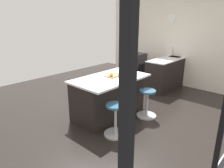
% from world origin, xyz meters
% --- Properties ---
extents(ground_plane, '(7.73, 7.73, 0.00)m').
position_xyz_m(ground_plane, '(0.00, 0.00, 0.00)').
color(ground_plane, black).
extents(interior_partition_left, '(0.15, 5.07, 2.77)m').
position_xyz_m(interior_partition_left, '(-2.97, -0.00, 1.39)').
color(interior_partition_left, silver).
rests_on(interior_partition_left, ground_plane).
extents(sink_cabinet, '(2.12, 0.60, 1.21)m').
position_xyz_m(sink_cabinet, '(-2.63, 0.08, 0.47)').
color(sink_cabinet, black).
rests_on(sink_cabinet, ground_plane).
extents(oven_range, '(0.60, 0.61, 0.90)m').
position_xyz_m(oven_range, '(-2.62, -1.32, 0.45)').
color(oven_range, '#38383D').
rests_on(oven_range, ground_plane).
extents(kitchen_island, '(1.67, 0.98, 0.90)m').
position_xyz_m(kitchen_island, '(0.26, 0.08, 0.45)').
color(kitchen_island, black).
rests_on(kitchen_island, ground_plane).
extents(stool_by_window, '(0.44, 0.44, 0.62)m').
position_xyz_m(stool_by_window, '(-0.26, 0.75, 0.29)').
color(stool_by_window, '#B7B7BC').
rests_on(stool_by_window, ground_plane).
extents(stool_middle, '(0.44, 0.44, 0.62)m').
position_xyz_m(stool_middle, '(0.79, 0.75, 0.29)').
color(stool_middle, '#B7B7BC').
rests_on(stool_middle, ground_plane).
extents(cutting_board, '(0.36, 0.24, 0.02)m').
position_xyz_m(cutting_board, '(0.13, 0.11, 0.91)').
color(cutting_board, olive).
rests_on(cutting_board, kitchen_island).
extents(apple_yellow, '(0.09, 0.09, 0.09)m').
position_xyz_m(apple_yellow, '(0.23, 0.12, 0.96)').
color(apple_yellow, gold).
rests_on(apple_yellow, cutting_board).
extents(fruit_bowl, '(0.21, 0.21, 0.07)m').
position_xyz_m(fruit_bowl, '(-0.27, 0.05, 0.94)').
color(fruit_bowl, '#334C6B').
rests_on(fruit_bowl, kitchen_island).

